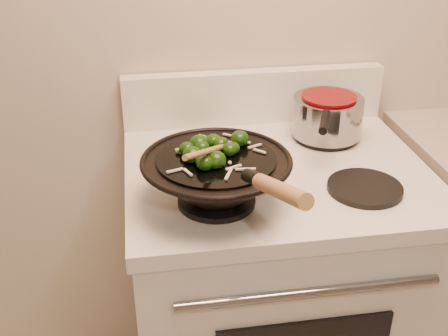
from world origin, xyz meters
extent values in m
cube|color=white|center=(-0.19, 1.17, 0.44)|extent=(0.76, 0.64, 0.88)
cube|color=white|center=(-0.19, 1.17, 0.90)|extent=(0.78, 0.66, 0.04)
cube|color=white|center=(-0.19, 1.47, 1.00)|extent=(0.78, 0.05, 0.16)
cylinder|color=gray|center=(-0.19, 0.84, 0.78)|extent=(0.60, 0.02, 0.02)
cylinder|color=black|center=(-0.37, 1.02, 0.93)|extent=(0.18, 0.18, 0.01)
cylinder|color=black|center=(-0.01, 1.02, 0.93)|extent=(0.18, 0.18, 0.01)
cylinder|color=black|center=(-0.37, 1.32, 0.93)|extent=(0.18, 0.18, 0.01)
cylinder|color=black|center=(-0.01, 1.32, 0.93)|extent=(0.18, 0.18, 0.01)
torus|color=black|center=(-0.37, 1.02, 1.03)|extent=(0.34, 0.34, 0.01)
cylinder|color=black|center=(-0.37, 1.02, 1.03)|extent=(0.27, 0.27, 0.01)
cylinder|color=black|center=(-0.33, 0.83, 1.09)|extent=(0.04, 0.06, 0.04)
cylinder|color=#A97342|center=(-0.31, 0.72, 1.12)|extent=(0.07, 0.18, 0.08)
ellipsoid|color=#133408|center=(-0.31, 1.08, 1.05)|extent=(0.04, 0.04, 0.04)
cylinder|color=#41782B|center=(-0.30, 1.08, 1.04)|extent=(0.02, 0.02, 0.01)
ellipsoid|color=#133408|center=(-0.37, 1.07, 1.05)|extent=(0.04, 0.04, 0.03)
ellipsoid|color=#133408|center=(-0.41, 0.99, 1.05)|extent=(0.03, 0.03, 0.03)
ellipsoid|color=#133408|center=(-0.38, 0.98, 1.05)|extent=(0.04, 0.04, 0.03)
cylinder|color=#41782B|center=(-0.37, 0.98, 1.04)|extent=(0.01, 0.02, 0.01)
ellipsoid|color=#133408|center=(-0.33, 1.04, 1.05)|extent=(0.03, 0.03, 0.03)
ellipsoid|color=#133408|center=(-0.40, 1.05, 1.05)|extent=(0.04, 0.04, 0.03)
ellipsoid|color=#133408|center=(-0.44, 1.05, 1.05)|extent=(0.04, 0.04, 0.03)
cylinder|color=#41782B|center=(-0.42, 1.05, 1.04)|extent=(0.01, 0.02, 0.01)
ellipsoid|color=#133408|center=(-0.41, 1.06, 1.06)|extent=(0.04, 0.04, 0.04)
ellipsoid|color=#133408|center=(-0.40, 0.97, 1.05)|extent=(0.04, 0.04, 0.03)
ellipsoid|color=#133408|center=(-0.38, 0.98, 1.05)|extent=(0.04, 0.04, 0.04)
cylinder|color=#41782B|center=(-0.37, 0.98, 1.04)|extent=(0.02, 0.02, 0.01)
ellipsoid|color=#133408|center=(-0.34, 1.03, 1.05)|extent=(0.04, 0.04, 0.03)
ellipsoid|color=#133408|center=(-0.36, 1.06, 1.05)|extent=(0.04, 0.04, 0.03)
ellipsoid|color=#133408|center=(-0.43, 1.01, 1.05)|extent=(0.04, 0.04, 0.04)
cylinder|color=#41782B|center=(-0.41, 1.01, 1.04)|extent=(0.02, 0.01, 0.01)
cube|color=white|center=(-0.34, 0.97, 1.04)|extent=(0.04, 0.02, 0.00)
cube|color=white|center=(-0.32, 1.12, 1.04)|extent=(0.04, 0.03, 0.00)
cube|color=white|center=(-0.32, 0.95, 1.04)|extent=(0.04, 0.01, 0.00)
cube|color=white|center=(-0.28, 1.06, 1.04)|extent=(0.04, 0.02, 0.00)
cube|color=white|center=(-0.47, 0.97, 1.04)|extent=(0.04, 0.02, 0.00)
cube|color=white|center=(-0.36, 0.94, 1.04)|extent=(0.02, 0.04, 0.00)
cube|color=white|center=(-0.37, 1.08, 1.04)|extent=(0.04, 0.02, 0.00)
cube|color=white|center=(-0.30, 1.09, 1.04)|extent=(0.04, 0.02, 0.00)
cube|color=white|center=(-0.27, 1.03, 1.04)|extent=(0.03, 0.03, 0.00)
cube|color=white|center=(-0.44, 0.96, 1.04)|extent=(0.02, 0.03, 0.00)
cube|color=white|center=(-0.39, 1.12, 1.04)|extent=(0.04, 0.03, 0.00)
cylinder|color=#59A033|center=(-0.37, 1.04, 1.05)|extent=(0.02, 0.03, 0.02)
cylinder|color=#59A033|center=(-0.37, 1.10, 1.05)|extent=(0.01, 0.02, 0.01)
cylinder|color=#59A033|center=(-0.39, 1.12, 1.05)|extent=(0.01, 0.03, 0.02)
cylinder|color=#59A033|center=(-0.45, 1.06, 1.05)|extent=(0.02, 0.02, 0.02)
cylinder|color=#59A033|center=(-0.39, 0.99, 1.05)|extent=(0.03, 0.01, 0.02)
sphere|color=beige|center=(-0.37, 0.99, 1.04)|extent=(0.01, 0.01, 0.01)
sphere|color=beige|center=(-0.35, 0.99, 1.04)|extent=(0.01, 0.01, 0.01)
sphere|color=beige|center=(-0.39, 1.08, 1.04)|extent=(0.01, 0.01, 0.01)
sphere|color=beige|center=(-0.42, 1.00, 1.04)|extent=(0.01, 0.01, 0.01)
ellipsoid|color=#A97342|center=(-0.34, 1.06, 1.05)|extent=(0.06, 0.06, 0.01)
cylinder|color=#A97342|center=(-0.40, 0.97, 1.08)|extent=(0.12, 0.18, 0.07)
cylinder|color=gray|center=(-0.01, 1.32, 0.99)|extent=(0.20, 0.20, 0.11)
cylinder|color=#6C0509|center=(-0.01, 1.32, 1.05)|extent=(0.15, 0.15, 0.01)
cylinder|color=black|center=(-0.07, 1.17, 1.04)|extent=(0.07, 0.12, 0.02)
camera|label=1|loc=(-0.53, -0.07, 1.61)|focal=45.00mm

